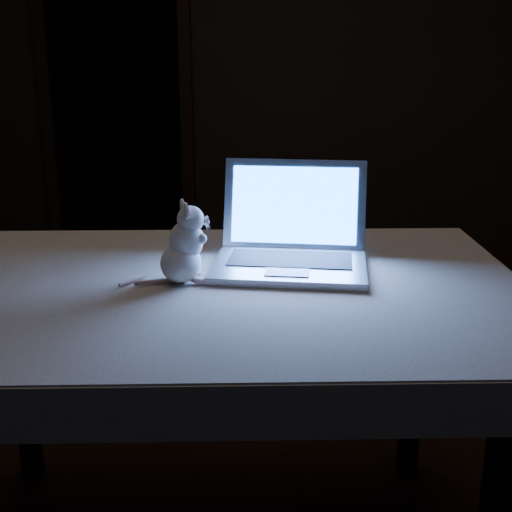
# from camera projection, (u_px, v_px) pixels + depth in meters

# --- Properties ---
(floor) EXTENTS (5.00, 5.00, 0.00)m
(floor) POSITION_uv_depth(u_px,v_px,m) (220.00, 442.00, 2.46)
(floor) COLOR black
(floor) RESTS_ON ground
(back_wall) EXTENTS (4.50, 0.04, 2.60)m
(back_wall) POSITION_uv_depth(u_px,v_px,m) (278.00, 56.00, 4.45)
(back_wall) COLOR black
(back_wall) RESTS_ON ground
(doorway) EXTENTS (1.06, 0.36, 2.13)m
(doorway) POSITION_uv_depth(u_px,v_px,m) (116.00, 92.00, 4.64)
(doorway) COLOR black
(doorway) RESTS_ON back_wall
(table) EXTENTS (1.58, 1.13, 0.79)m
(table) POSITION_uv_depth(u_px,v_px,m) (216.00, 425.00, 1.84)
(table) COLOR black
(table) RESTS_ON floor
(tablecloth) EXTENTS (1.70, 1.24, 0.11)m
(tablecloth) POSITION_uv_depth(u_px,v_px,m) (209.00, 298.00, 1.78)
(tablecloth) COLOR beige
(tablecloth) RESTS_ON table
(laptop) EXTENTS (0.41, 0.36, 0.27)m
(laptop) POSITION_uv_depth(u_px,v_px,m) (290.00, 221.00, 1.78)
(laptop) COLOR #AAA9AE
(laptop) RESTS_ON tablecloth
(plush_mouse) EXTENTS (0.16, 0.16, 0.21)m
(plush_mouse) POSITION_uv_depth(u_px,v_px,m) (180.00, 243.00, 1.71)
(plush_mouse) COLOR white
(plush_mouse) RESTS_ON tablecloth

